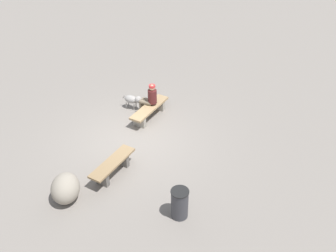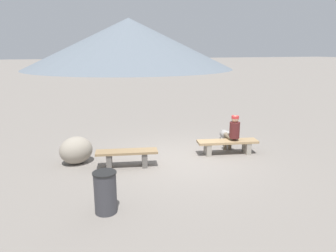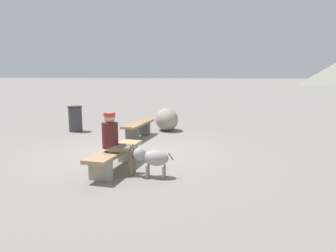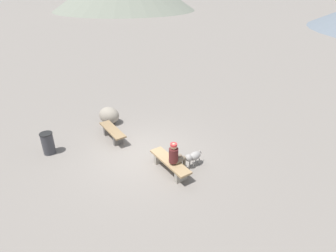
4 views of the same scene
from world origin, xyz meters
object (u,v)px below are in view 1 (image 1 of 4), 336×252
object	(u,v)px
seated_person	(150,97)
trash_bin	(180,203)
dog	(133,100)
bench_left	(113,166)
bench_right	(150,110)
boulder	(65,188)

from	to	relation	value
seated_person	trash_bin	distance (m)	4.96
seated_person	dog	size ratio (longest dim) A/B	1.56
dog	trash_bin	world-z (taller)	trash_bin
bench_left	bench_right	bearing A→B (deg)	13.02
seated_person	bench_right	bearing A→B (deg)	-161.19
bench_left	dog	world-z (taller)	dog
seated_person	trash_bin	xyz separation A→B (m)	(-4.29, -2.48, -0.27)
bench_right	trash_bin	distance (m)	4.75
trash_bin	boulder	world-z (taller)	trash_bin
bench_left	boulder	distance (m)	1.52
bench_right	boulder	size ratio (longest dim) A/B	2.03
bench_left	boulder	size ratio (longest dim) A/B	1.84
bench_left	boulder	xyz separation A→B (m)	(-1.32, 0.75, 0.06)
dog	boulder	bearing A→B (deg)	-83.78
seated_person	trash_bin	world-z (taller)	seated_person
bench_left	seated_person	xyz separation A→B (m)	(3.40, 0.16, 0.38)
seated_person	boulder	distance (m)	4.77
bench_right	trash_bin	size ratio (longest dim) A/B	2.25
bench_right	seated_person	world-z (taller)	seated_person
seated_person	trash_bin	size ratio (longest dim) A/B	1.42
trash_bin	boulder	bearing A→B (deg)	98.07
bench_left	trash_bin	xyz separation A→B (m)	(-0.89, -2.32, 0.10)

